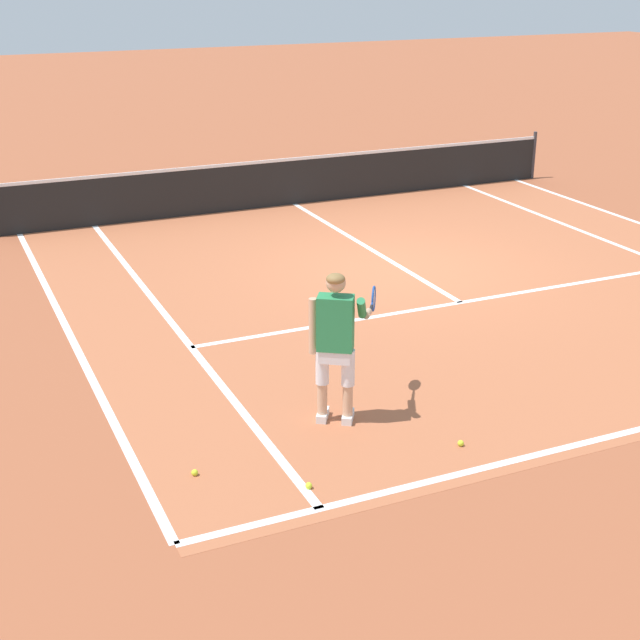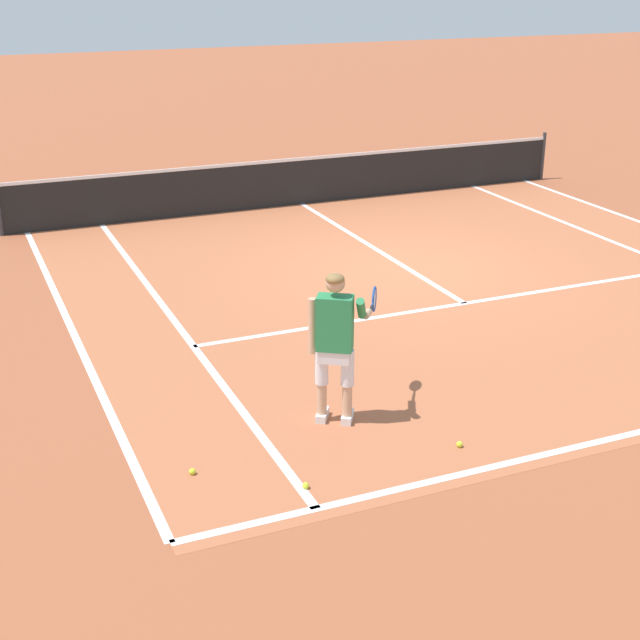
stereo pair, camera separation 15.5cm
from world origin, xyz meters
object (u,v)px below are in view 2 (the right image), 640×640
Objects in this scene: tennis_ball_near_feet at (306,486)px; tennis_ball_mid_court at (460,444)px; tennis_ball_by_baseline at (192,471)px; tennis_player at (336,337)px.

tennis_ball_mid_court is (1.77, 0.12, 0.00)m from tennis_ball_near_feet.
tennis_ball_near_feet is at bearing -36.03° from tennis_ball_by_baseline.
tennis_player reaches higher than tennis_ball_mid_court.
tennis_ball_by_baseline is (-1.76, -0.50, -0.96)m from tennis_player.
tennis_ball_near_feet is at bearing -125.32° from tennis_player.
tennis_player reaches higher than tennis_ball_by_baseline.
tennis_ball_near_feet and tennis_ball_mid_court have the same top height.
tennis_ball_near_feet and tennis_ball_by_baseline have the same top height.
tennis_player is 2.06m from tennis_ball_by_baseline.
tennis_player is 1.73m from tennis_ball_near_feet.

